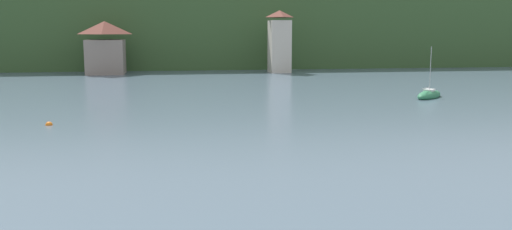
# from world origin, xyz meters

# --- Properties ---
(wooded_hillside) EXTENTS (352.00, 49.02, 32.20)m
(wooded_hillside) POSITION_xyz_m (11.36, 136.11, 5.47)
(wooded_hillside) COLOR #38562D
(wooded_hillside) RESTS_ON ground_plane
(shore_building_westcentral) EXTENTS (5.84, 6.02, 7.96)m
(shore_building_westcentral) POSITION_xyz_m (-13.38, 102.61, 3.88)
(shore_building_westcentral) COLOR gray
(shore_building_westcentral) RESTS_ON ground_plane
(shore_building_central) EXTENTS (3.25, 4.23, 9.68)m
(shore_building_central) POSITION_xyz_m (13.38, 101.76, 4.72)
(shore_building_central) COLOR beige
(shore_building_central) RESTS_ON ground_plane
(sailboat_far_2) EXTENTS (4.50, 4.41, 5.31)m
(sailboat_far_2) POSITION_xyz_m (21.51, 66.93, 0.26)
(sailboat_far_2) COLOR #2D754C
(sailboat_far_2) RESTS_ON ground_plane
(mooring_buoy_near) EXTENTS (0.50, 0.50, 0.50)m
(mooring_buoy_near) POSITION_xyz_m (-12.20, 56.30, 0.00)
(mooring_buoy_near) COLOR orange
(mooring_buoy_near) RESTS_ON ground_plane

